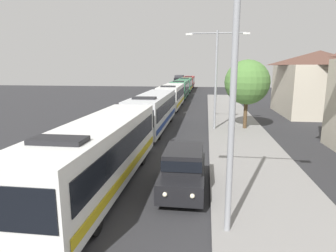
# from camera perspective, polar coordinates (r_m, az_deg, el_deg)

# --- Properties ---
(bus_lead) EXTENTS (2.58, 12.02, 3.21)m
(bus_lead) POSITION_cam_1_polar(r_m,az_deg,el_deg) (13.25, -13.15, -4.98)
(bus_lead) COLOR silver
(bus_lead) RESTS_ON ground_plane
(bus_second_in_line) EXTENTS (2.58, 12.25, 3.21)m
(bus_second_in_line) POSITION_cam_1_polar(r_m,az_deg,el_deg) (25.54, -2.93, 3.20)
(bus_second_in_line) COLOR silver
(bus_second_in_line) RESTS_ON ground_plane
(bus_middle) EXTENTS (2.58, 11.54, 3.21)m
(bus_middle) POSITION_cam_1_polar(r_m,az_deg,el_deg) (38.80, 0.69, 6.07)
(bus_middle) COLOR silver
(bus_middle) RESTS_ON ground_plane
(bus_fourth_in_line) EXTENTS (2.58, 11.80, 3.21)m
(bus_fourth_in_line) POSITION_cam_1_polar(r_m,az_deg,el_deg) (51.69, 2.42, 7.43)
(bus_fourth_in_line) COLOR #33724C
(bus_fourth_in_line) RESTS_ON ground_plane
(bus_rear) EXTENTS (2.58, 10.67, 3.21)m
(bus_rear) POSITION_cam_1_polar(r_m,az_deg,el_deg) (65.04, 3.50, 8.26)
(bus_rear) COLOR #33724C
(bus_rear) RESTS_ON ground_plane
(bus_tail_end) EXTENTS (2.58, 11.49, 3.21)m
(bus_tail_end) POSITION_cam_1_polar(r_m,az_deg,el_deg) (77.51, 4.17, 8.78)
(bus_tail_end) COLOR maroon
(bus_tail_end) RESTS_ON ground_plane
(white_suv) EXTENTS (1.86, 4.58, 1.90)m
(white_suv) POSITION_cam_1_polar(r_m,az_deg,el_deg) (12.87, 3.10, -8.27)
(white_suv) COLOR black
(white_suv) RESTS_ON ground_plane
(box_truck_oncoming) EXTENTS (2.35, 7.18, 3.15)m
(box_truck_oncoming) POSITION_cam_1_polar(r_m,az_deg,el_deg) (85.07, 2.22, 9.05)
(box_truck_oncoming) COLOR black
(box_truck_oncoming) RESTS_ON ground_plane
(streetlamp_near) EXTENTS (5.20, 0.28, 7.95)m
(streetlamp_near) POSITION_cam_1_polar(r_m,az_deg,el_deg) (8.80, 12.89, 8.67)
(streetlamp_near) COLOR gray
(streetlamp_near) RESTS_ON sidewalk
(streetlamp_mid) EXTENTS (5.19, 0.28, 8.21)m
(streetlamp_mid) POSITION_cam_1_polar(r_m,az_deg,el_deg) (24.90, 9.54, 10.79)
(streetlamp_mid) COLOR gray
(streetlamp_mid) RESTS_ON sidewalk
(roadside_tree) EXTENTS (3.82, 3.82, 5.91)m
(roadside_tree) POSITION_cam_1_polar(r_m,az_deg,el_deg) (25.71, 15.41, 8.35)
(roadside_tree) COLOR #4C3823
(roadside_tree) RESTS_ON sidewalk
(house_distant_gabled) EXTENTS (8.15, 10.31, 7.26)m
(house_distant_gabled) POSITION_cam_1_polar(r_m,az_deg,el_deg) (37.19, 27.47, 7.65)
(house_distant_gabled) COLOR #BCB29E
(house_distant_gabled) RESTS_ON ground_plane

